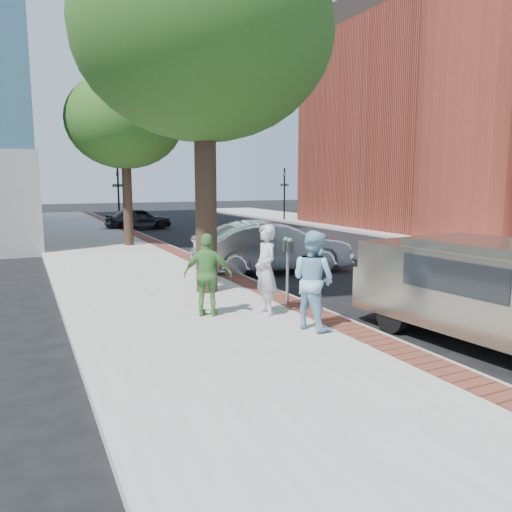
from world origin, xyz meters
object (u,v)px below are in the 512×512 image
person_gray (266,270)px  person_officer (313,280)px  bg_car (139,219)px  sedan_silver (272,247)px  parking_meter (288,257)px  van (489,289)px  person_green (208,275)px

person_gray → person_officer: 1.28m
person_officer → bg_car: 22.30m
sedan_silver → parking_meter: bearing=162.9°
person_officer → bg_car: size_ratio=0.47×
person_officer → van: 3.00m
sedan_silver → bg_car: 16.13m
parking_meter → person_gray: 1.03m
van → person_officer: bearing=138.3°
sedan_silver → bg_car: (-0.68, 16.11, -0.15)m
person_green → sedan_silver: size_ratio=0.34×
person_officer → van: size_ratio=0.35×
person_officer → sedan_silver: (2.32, 6.12, -0.25)m
person_gray → bg_car: bearing=177.8°
parking_meter → bg_car: 20.45m
parking_meter → person_green: size_ratio=0.89×
parking_meter → van: van is taller
person_gray → person_green: (-1.09, 0.41, -0.08)m
bg_car → parking_meter: bearing=171.1°
parking_meter → person_officer: person_officer is taller
sedan_silver → person_gray: bearing=157.5°
person_officer → bg_car: bearing=-22.6°
parking_meter → van: bearing=-61.4°
parking_meter → bg_car: size_ratio=0.39×
parking_meter → van: (1.95, -3.58, -0.20)m
sedan_silver → bg_car: sedan_silver is taller
person_green → person_officer: bearing=158.6°
person_gray → sedan_silver: person_gray is taller
bg_car → person_officer: bearing=170.1°
person_gray → van: (2.78, -2.99, -0.06)m
parking_meter → person_officer: bearing=-104.7°
bg_car → sedan_silver: bearing=176.7°
person_green → bg_car: 20.82m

